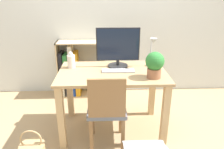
# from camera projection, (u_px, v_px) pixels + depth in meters

# --- Properties ---
(ground_plane) EXTENTS (10.00, 10.00, 0.00)m
(ground_plane) POSITION_uv_depth(u_px,v_px,m) (112.00, 128.00, 2.69)
(ground_plane) COLOR tan
(wall_back) EXTENTS (8.00, 0.05, 2.60)m
(wall_back) POSITION_uv_depth(u_px,v_px,m) (109.00, 11.00, 3.27)
(wall_back) COLOR silver
(wall_back) RESTS_ON ground_plane
(desk) EXTENTS (1.19, 0.75, 0.75)m
(desk) POSITION_uv_depth(u_px,v_px,m) (112.00, 83.00, 2.47)
(desk) COLOR tan
(desk) RESTS_ON ground_plane
(monitor) EXTENTS (0.50, 0.24, 0.45)m
(monitor) POSITION_uv_depth(u_px,v_px,m) (118.00, 47.00, 2.50)
(monitor) COLOR #232326
(monitor) RESTS_ON desk
(keyboard) EXTENTS (0.36, 0.11, 0.02)m
(keyboard) POSITION_uv_depth(u_px,v_px,m) (118.00, 71.00, 2.42)
(keyboard) COLOR #B2B2B7
(keyboard) RESTS_ON desk
(vase) EXTENTS (0.09, 0.09, 0.19)m
(vase) POSITION_uv_depth(u_px,v_px,m) (71.00, 61.00, 2.51)
(vase) COLOR silver
(vase) RESTS_ON desk
(desk_lamp) EXTENTS (0.10, 0.19, 0.35)m
(desk_lamp) POSITION_uv_depth(u_px,v_px,m) (152.00, 50.00, 2.47)
(desk_lamp) COLOR #B7B7BC
(desk_lamp) RESTS_ON desk
(potted_plant) EXTENTS (0.19, 0.19, 0.27)m
(potted_plant) POSITION_uv_depth(u_px,v_px,m) (155.00, 64.00, 2.20)
(potted_plant) COLOR #9E6647
(potted_plant) RESTS_ON desk
(chair) EXTENTS (0.40, 0.40, 0.84)m
(chair) POSITION_uv_depth(u_px,v_px,m) (107.00, 109.00, 2.23)
(chair) COLOR slate
(chair) RESTS_ON ground_plane
(bookshelf) EXTENTS (0.72, 0.28, 0.87)m
(bookshelf) POSITION_uv_depth(u_px,v_px,m) (74.00, 72.00, 3.42)
(bookshelf) COLOR #D8BC8C
(bookshelf) RESTS_ON ground_plane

